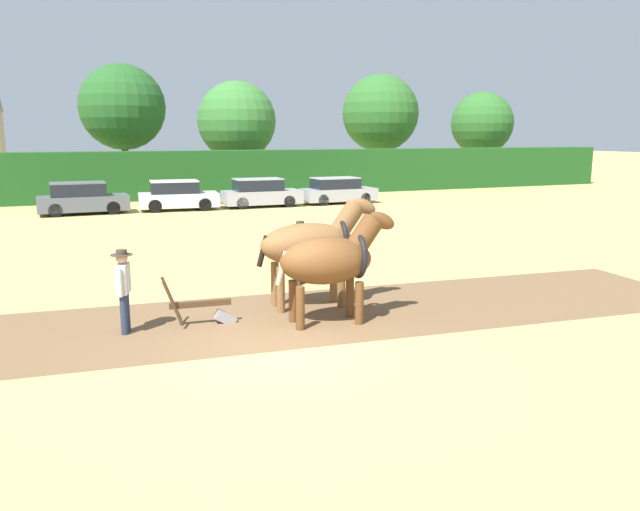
# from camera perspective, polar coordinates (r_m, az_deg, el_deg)

# --- Properties ---
(ground_plane) EXTENTS (240.00, 240.00, 0.00)m
(ground_plane) POSITION_cam_1_polar(r_m,az_deg,el_deg) (11.65, -3.53, -8.44)
(ground_plane) COLOR tan
(plowed_furrow_strip) EXTENTS (26.66, 6.47, 0.01)m
(plowed_furrow_strip) POSITION_cam_1_polar(r_m,az_deg,el_deg) (13.15, -17.14, -6.62)
(plowed_furrow_strip) COLOR brown
(plowed_furrow_strip) RESTS_ON ground
(hedgerow) EXTENTS (71.98, 1.99, 2.91)m
(hedgerow) POSITION_cam_1_polar(r_m,az_deg,el_deg) (39.25, -17.57, 6.94)
(hedgerow) COLOR #1E511E
(hedgerow) RESTS_ON ground
(tree_left) EXTENTS (5.57, 5.57, 8.45)m
(tree_left) POSITION_cam_1_polar(r_m,az_deg,el_deg) (43.97, -17.61, 12.78)
(tree_left) COLOR #423323
(tree_left) RESTS_ON ground
(tree_center_left) EXTENTS (5.50, 5.50, 7.60)m
(tree_center_left) POSITION_cam_1_polar(r_m,az_deg,el_deg) (45.23, -7.62, 12.10)
(tree_center_left) COLOR brown
(tree_center_left) RESTS_ON ground
(tree_center) EXTENTS (5.99, 5.99, 8.54)m
(tree_center) POSITION_cam_1_polar(r_m,az_deg,el_deg) (50.44, 5.54, 12.81)
(tree_center) COLOR #423323
(tree_center) RESTS_ON ground
(tree_center_right) EXTENTS (5.26, 5.26, 7.47)m
(tree_center_right) POSITION_cam_1_polar(r_m,az_deg,el_deg) (55.95, 14.60, 11.60)
(tree_center_right) COLOR #423323
(tree_center_right) RESTS_ON ground
(draft_horse_lead_left) EXTENTS (2.65, 1.20, 2.38)m
(draft_horse_lead_left) POSITION_cam_1_polar(r_m,az_deg,el_deg) (12.82, 1.02, -0.39)
(draft_horse_lead_left) COLOR brown
(draft_horse_lead_left) RESTS_ON ground
(draft_horse_lead_right) EXTENTS (2.87, 1.20, 2.53)m
(draft_horse_lead_right) POSITION_cam_1_polar(r_m,az_deg,el_deg) (14.03, -0.67, 1.08)
(draft_horse_lead_right) COLOR brown
(draft_horse_lead_right) RESTS_ON ground
(plow) EXTENTS (1.53, 0.49, 1.13)m
(plow) POSITION_cam_1_polar(r_m,az_deg,el_deg) (13.15, -10.33, -4.89)
(plow) COLOR #4C331E
(plow) RESTS_ON ground
(farmer_at_plow) EXTENTS (0.42, 0.63, 1.68)m
(farmer_at_plow) POSITION_cam_1_polar(r_m,az_deg,el_deg) (12.81, -17.54, -2.57)
(farmer_at_plow) COLOR #28334C
(farmer_at_plow) RESTS_ON ground
(farmer_beside_team) EXTENTS (0.54, 0.44, 1.68)m
(farmer_beside_team) POSITION_cam_1_polar(r_m,az_deg,el_deg) (16.24, -1.81, 0.71)
(farmer_beside_team) COLOR #38332D
(farmer_beside_team) RESTS_ON ground
(parked_car_far_left) EXTENTS (4.30, 1.85, 1.59)m
(parked_car_far_left) POSITION_cam_1_polar(r_m,az_deg,el_deg) (33.13, -20.95, 4.86)
(parked_car_far_left) COLOR #565B66
(parked_car_far_left) RESTS_ON ground
(parked_car_left) EXTENTS (4.18, 2.21, 1.55)m
(parked_car_left) POSITION_cam_1_polar(r_m,az_deg,el_deg) (33.46, -12.91, 5.34)
(parked_car_left) COLOR silver
(parked_car_left) RESTS_ON ground
(parked_car_center_left) EXTENTS (4.25, 1.83, 1.55)m
(parked_car_center_left) POSITION_cam_1_polar(r_m,az_deg,el_deg) (34.29, -5.44, 5.69)
(parked_car_center_left) COLOR #A8A8B2
(parked_car_center_left) RESTS_ON ground
(parked_car_center) EXTENTS (4.29, 1.80, 1.49)m
(parked_car_center) POSITION_cam_1_polar(r_m,az_deg,el_deg) (35.89, 1.62, 5.92)
(parked_car_center) COLOR #A8A8B2
(parked_car_center) RESTS_ON ground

